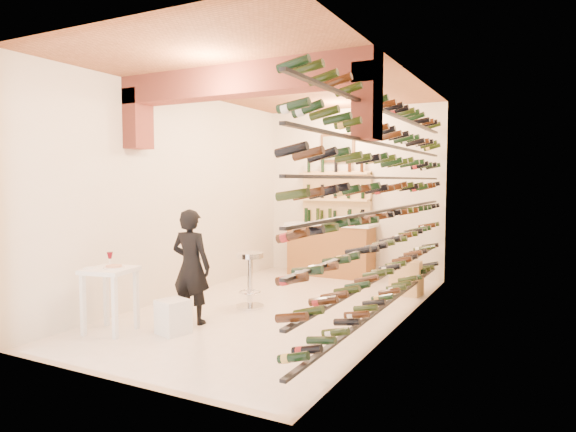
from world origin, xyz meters
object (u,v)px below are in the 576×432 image
Objects in this scene: tasting_table at (110,280)px; chrome_barstool at (250,276)px; back_counter at (331,248)px; person at (191,266)px; white_stool at (173,317)px; crate_lower at (406,286)px; wine_rack at (384,202)px.

tasting_table is 1.98m from chrome_barstool.
chrome_barstool is (0.86, 1.77, -0.18)m from tasting_table.
person is (-0.32, -3.82, 0.20)m from back_counter.
white_stool is 0.51× the size of chrome_barstool.
tasting_table is (-0.94, -4.58, 0.10)m from back_counter.
back_counter is 1.17× the size of person.
back_counter is at bearing 86.83° from white_stool.
wine_rack is at bearing -85.59° from crate_lower.
white_stool is (-0.24, -4.28, -0.33)m from back_counter.
tasting_table is at bearing -157.04° from white_stool.
wine_rack is 3.50m from tasting_table.
back_counter is at bearing 88.34° from chrome_barstool.
back_counter is 4.18× the size of white_stool.
chrome_barstool is at bearing 83.97° from white_stool.
white_stool is at bearing -120.21° from crate_lower.
back_counter is 2.80m from chrome_barstool.
person is 3.12× the size of crate_lower.
wine_rack reaches higher than person.
wine_rack is 3.38m from back_counter.
crate_lower is (1.94, 3.33, -0.06)m from white_stool.
back_counter is at bearing 150.77° from crate_lower.
back_counter reaches higher than chrome_barstool.
back_counter is 3.63× the size of crate_lower.
person is at bearing -151.48° from wine_rack.
crate_lower is (2.02, 2.87, -0.59)m from person.
white_stool is at bearing -93.17° from back_counter.
crate_lower is (2.64, 3.62, -0.50)m from tasting_table.
person is (-2.15, -1.17, -0.82)m from wine_rack.
chrome_barstool is at bearing -175.42° from wine_rack.
tasting_table is at bearing -126.08° from crate_lower.
back_counter is 1.99m from crate_lower.
person is (-0.09, 0.46, 0.53)m from white_stool.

